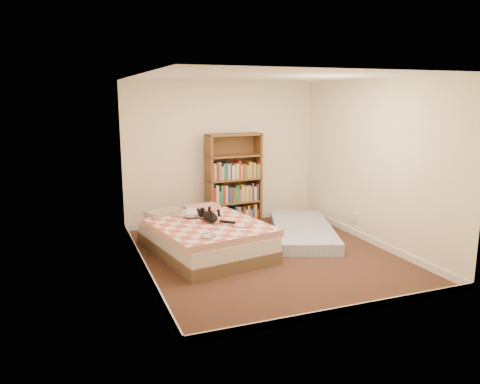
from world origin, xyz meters
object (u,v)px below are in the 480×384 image
object	(u,v)px
bookshelf	(233,192)
white_dog	(191,213)
floor_mattress	(303,231)
black_cat	(209,216)
bed	(204,236)

from	to	relation	value
bookshelf	white_dog	distance (m)	1.50
floor_mattress	white_dog	distance (m)	1.90
black_cat	bed	bearing A→B (deg)	156.08
bed	black_cat	size ratio (longest dim) A/B	3.02
bookshelf	floor_mattress	size ratio (longest dim) A/B	0.80
black_cat	white_dog	bearing A→B (deg)	112.17
floor_mattress	bed	bearing A→B (deg)	-153.87
floor_mattress	white_dog	xyz separation A→B (m)	(-1.84, 0.07, 0.45)
bed	white_dog	distance (m)	0.41
bed	bookshelf	bearing A→B (deg)	44.10
bookshelf	black_cat	bearing A→B (deg)	-126.25
floor_mattress	white_dog	size ratio (longest dim) A/B	5.37
bed	floor_mattress	distance (m)	1.74
bed	white_dog	world-z (taller)	white_dog
black_cat	floor_mattress	bearing A→B (deg)	-9.16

